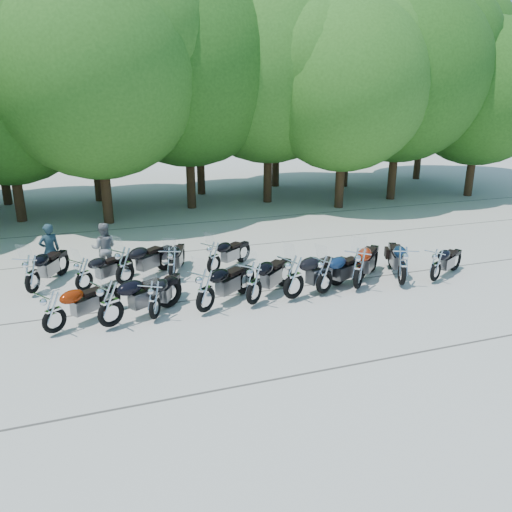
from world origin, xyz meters
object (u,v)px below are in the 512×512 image
object	(u,v)px
motorcycle_1	(110,303)
motorcycle_12	(124,265)
motorcycle_4	(254,282)
motorcycle_8	(403,265)
motorcycle_9	(436,264)
motorcycle_14	(214,257)
motorcycle_6	(325,274)
motorcycle_7	(359,267)
rider_0	(50,251)
motorcycle_0	(53,311)
motorcycle_10	(31,273)
motorcycle_3	(205,290)
motorcycle_2	(154,299)
rider_1	(104,248)
motorcycle_11	(83,274)
motorcycle_13	(172,263)
motorcycle_5	(294,276)

from	to	relation	value
motorcycle_1	motorcycle_12	bearing A→B (deg)	-40.67
motorcycle_4	motorcycle_8	distance (m)	4.59
motorcycle_1	motorcycle_12	distance (m)	2.81
motorcycle_9	motorcycle_14	bearing A→B (deg)	36.95
motorcycle_8	motorcycle_9	bearing A→B (deg)	-158.09
motorcycle_6	motorcycle_7	distance (m)	1.09
motorcycle_6	rider_0	xyz separation A→B (m)	(-7.36, 4.10, 0.21)
motorcycle_0	motorcycle_6	bearing A→B (deg)	-123.97
motorcycle_7	motorcycle_10	xyz separation A→B (m)	(-8.89, 2.67, -0.05)
motorcycle_3	motorcycle_2	bearing A→B (deg)	52.38
motorcycle_8	motorcycle_14	distance (m)	5.72
motorcycle_9	rider_1	size ratio (longest dim) A/B	1.27
motorcycle_4	motorcycle_0	bearing A→B (deg)	49.74
motorcycle_10	rider_0	distance (m)	1.51
motorcycle_8	motorcycle_10	world-z (taller)	motorcycle_8
motorcycle_3	motorcycle_11	distance (m)	3.92
motorcycle_13	motorcycle_14	size ratio (longest dim) A/B	1.01
rider_1	motorcycle_1	bearing A→B (deg)	99.13
motorcycle_14	rider_1	distance (m)	3.49
motorcycle_12	rider_0	bearing A→B (deg)	13.55
motorcycle_4	rider_0	world-z (taller)	rider_0
motorcycle_8	motorcycle_9	world-z (taller)	motorcycle_8
motorcycle_1	motorcycle_3	size ratio (longest dim) A/B	1.02
motorcycle_0	rider_1	size ratio (longest dim) A/B	1.33
motorcycle_6	rider_1	world-z (taller)	rider_1
motorcycle_8	motorcycle_13	world-z (taller)	motorcycle_8
motorcycle_12	motorcycle_10	bearing A→B (deg)	46.96
motorcycle_1	motorcycle_7	size ratio (longest dim) A/B	0.97
motorcycle_11	motorcycle_8	bearing A→B (deg)	-142.54
motorcycle_8	rider_0	xyz separation A→B (m)	(-9.82, 4.24, 0.17)
motorcycle_4	motorcycle_13	xyz separation A→B (m)	(-1.77, 2.50, -0.08)
motorcycle_7	motorcycle_10	world-z (taller)	motorcycle_7
motorcycle_14	motorcycle_13	bearing A→B (deg)	62.81
motorcycle_11	motorcycle_12	distance (m)	1.16
motorcycle_14	motorcycle_1	bearing A→B (deg)	95.13
motorcycle_6	motorcycle_10	bearing A→B (deg)	46.80
motorcycle_0	motorcycle_6	world-z (taller)	motorcycle_6
motorcycle_2	motorcycle_14	distance (m)	3.53
motorcycle_3	rider_1	distance (m)	4.72
rider_1	motorcycle_13	bearing A→B (deg)	150.25
motorcycle_5	motorcycle_4	bearing A→B (deg)	68.27
motorcycle_3	rider_1	bearing A→B (deg)	-7.28
motorcycle_2	rider_1	world-z (taller)	rider_1
motorcycle_2	motorcycle_13	size ratio (longest dim) A/B	0.96
motorcycle_9	motorcycle_13	bearing A→B (deg)	42.38
rider_1	motorcycle_0	bearing A→B (deg)	81.82
motorcycle_8	motorcycle_13	xyz separation A→B (m)	(-6.36, 2.54, -0.07)
motorcycle_1	motorcycle_11	world-z (taller)	motorcycle_1
motorcycle_7	motorcycle_12	distance (m)	6.82
motorcycle_7	motorcycle_1	bearing A→B (deg)	46.45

